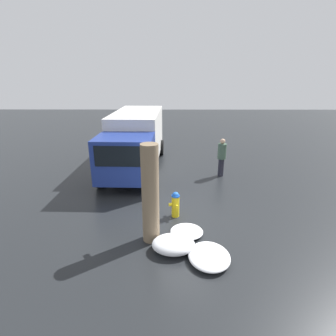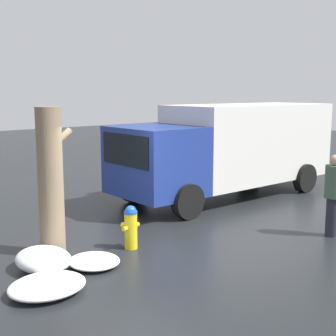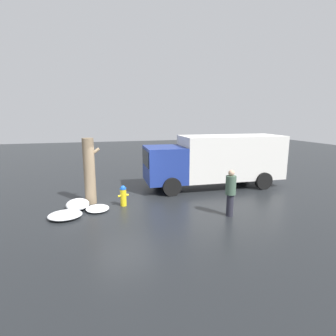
% 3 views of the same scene
% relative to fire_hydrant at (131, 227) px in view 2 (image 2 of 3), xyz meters
% --- Properties ---
extents(ground_plane, '(60.00, 60.00, 0.00)m').
position_rel_fire_hydrant_xyz_m(ground_plane, '(0.00, -0.00, -0.46)').
color(ground_plane, black).
extents(fire_hydrant, '(0.47, 0.37, 0.89)m').
position_rel_fire_hydrant_xyz_m(fire_hydrant, '(0.00, 0.00, 0.00)').
color(fire_hydrant, yellow).
rests_on(fire_hydrant, ground_plane).
extents(tree_trunk, '(0.74, 0.48, 2.88)m').
position_rel_fire_hydrant_xyz_m(tree_trunk, '(-1.35, 0.73, 0.99)').
color(tree_trunk, '#7F6B51').
rests_on(tree_trunk, ground_plane).
extents(delivery_truck, '(7.51, 2.75, 2.76)m').
position_rel_fire_hydrant_xyz_m(delivery_truck, '(5.24, 1.93, 1.07)').
color(delivery_truck, navy).
rests_on(delivery_truck, ground_plane).
extents(pedestrian, '(0.39, 0.39, 1.81)m').
position_rel_fire_hydrant_xyz_m(pedestrian, '(3.84, -2.24, 0.53)').
color(pedestrian, '#23232D').
rests_on(pedestrian, ground_plane).
extents(snow_pile_by_hydrant, '(0.93, 1.18, 0.40)m').
position_rel_fire_hydrant_xyz_m(snow_pile_by_hydrant, '(-1.88, 0.09, -0.26)').
color(snow_pile_by_hydrant, white).
rests_on(snow_pile_by_hydrant, ground_plane).
extents(snow_pile_curbside, '(0.93, 0.99, 0.17)m').
position_rel_fire_hydrant_xyz_m(snow_pile_curbside, '(-1.09, -0.32, -0.37)').
color(snow_pile_curbside, white).
rests_on(snow_pile_curbside, ground_plane).
extents(snow_pile_by_tree, '(1.25, 1.09, 0.24)m').
position_rel_fire_hydrant_xyz_m(snow_pile_by_tree, '(-2.27, -0.83, -0.34)').
color(snow_pile_by_tree, white).
rests_on(snow_pile_by_tree, ground_plane).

